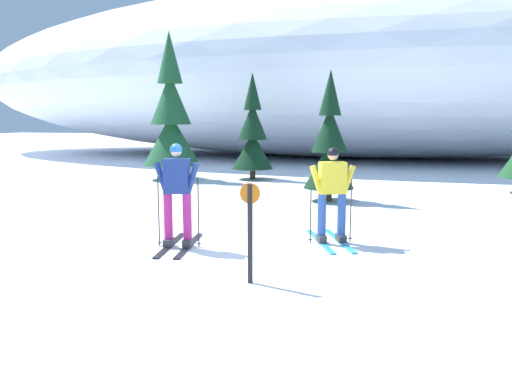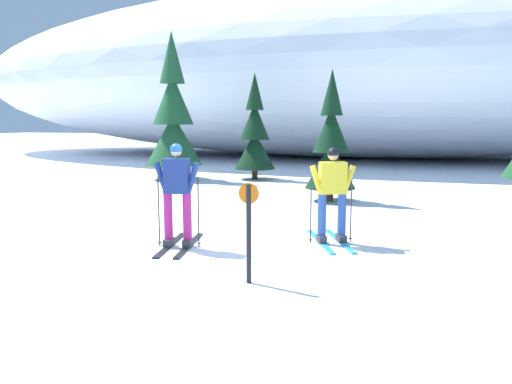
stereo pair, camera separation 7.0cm
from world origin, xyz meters
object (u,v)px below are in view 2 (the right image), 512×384
(pine_tree_far_left, at_px, (173,118))
(trail_marker_post, at_px, (249,227))
(skier_navy_jacket, at_px, (177,193))
(pine_tree_center_left, at_px, (255,135))
(skier_yellow_jacket, at_px, (332,193))
(pine_tree_center_right, at_px, (331,147))

(pine_tree_far_left, distance_m, trail_marker_post, 12.28)
(skier_navy_jacket, relative_size, pine_tree_center_left, 0.47)
(skier_yellow_jacket, relative_size, pine_tree_far_left, 0.34)
(pine_tree_far_left, xyz_separation_m, pine_tree_center_left, (2.83, 0.94, -0.61))
(skier_yellow_jacket, distance_m, pine_tree_center_left, 9.78)
(pine_tree_far_left, bearing_deg, pine_tree_center_left, 18.33)
(skier_navy_jacket, xyz_separation_m, pine_tree_center_left, (-1.86, 9.85, 0.68))
(pine_tree_center_right, xyz_separation_m, trail_marker_post, (0.14, -7.17, -0.69))
(pine_tree_far_left, relative_size, trail_marker_post, 3.90)
(pine_tree_center_left, bearing_deg, skier_yellow_jacket, -63.61)
(skier_navy_jacket, height_order, pine_tree_center_left, pine_tree_center_left)
(skier_yellow_jacket, relative_size, pine_tree_center_right, 0.51)
(skier_navy_jacket, xyz_separation_m, pine_tree_center_right, (1.65, 5.75, 0.52))
(trail_marker_post, bearing_deg, pine_tree_center_right, 91.09)
(skier_navy_jacket, height_order, skier_yellow_jacket, skier_navy_jacket)
(skier_yellow_jacket, xyz_separation_m, trail_marker_post, (-0.69, -2.53, -0.12))
(skier_navy_jacket, bearing_deg, pine_tree_far_left, 117.77)
(pine_tree_center_left, xyz_separation_m, trail_marker_post, (3.65, -11.27, -0.84))
(pine_tree_far_left, xyz_separation_m, pine_tree_center_right, (6.34, -3.16, -0.76))
(pine_tree_center_left, bearing_deg, pine_tree_far_left, -161.67)
(skier_yellow_jacket, bearing_deg, pine_tree_far_left, 132.58)
(skier_navy_jacket, distance_m, pine_tree_far_left, 10.15)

